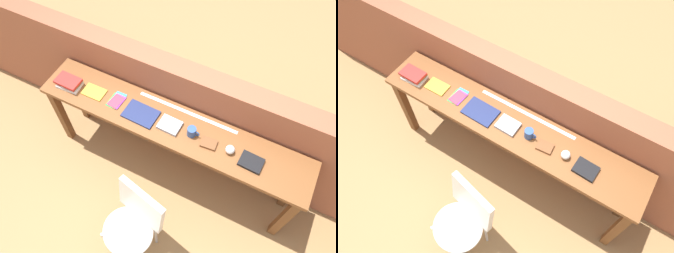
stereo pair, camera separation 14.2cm
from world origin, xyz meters
The scene contains 14 objects.
ground_plane centered at (0.00, 0.00, 0.00)m, with size 40.00×40.00×0.00m, color #9E7547.
brick_wall_back centered at (0.00, 0.64, 0.61)m, with size 6.00×0.20×1.22m, color #935138.
sideboard centered at (0.00, 0.30, 0.74)m, with size 2.50×0.44×0.88m.
chair_white_moulded centered at (0.06, -0.51, 0.53)m, with size 0.53×0.54×0.89m.
book_stack_leftmost centered at (-1.02, 0.25, 0.92)m, with size 0.23×0.16×0.08m.
magazine_cycling centered at (-0.78, 0.28, 0.89)m, with size 0.21×0.14×0.01m, color gold.
pamphlet_pile_colourful centered at (-0.54, 0.29, 0.89)m, with size 0.13×0.19×0.01m.
book_open_centre centered at (-0.27, 0.26, 0.89)m, with size 0.30×0.20×0.02m, color navy.
book_grey_hardcover centered at (0.01, 0.27, 0.89)m, with size 0.19×0.15×0.03m, color #9E9EA3.
mug centered at (0.21, 0.28, 0.92)m, with size 0.11×0.08×0.09m.
leather_journal_brown centered at (0.37, 0.26, 0.89)m, with size 0.13×0.10×0.02m, color brown.
sports_ball_small centered at (0.55, 0.27, 0.92)m, with size 0.08×0.08×0.08m, color silver.
book_repair_rightmost centered at (0.74, 0.26, 0.89)m, with size 0.19×0.15×0.03m, color black.
ruler_metal_back_edge centered at (0.08, 0.47, 0.88)m, with size 0.94×0.03×0.00m, color silver.
Camera 1 is at (0.67, -1.06, 3.26)m, focal length 35.00 mm.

